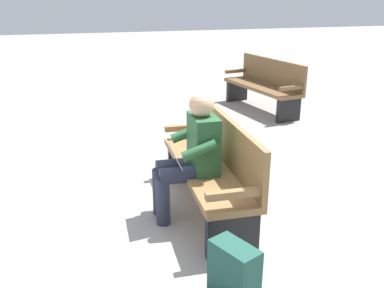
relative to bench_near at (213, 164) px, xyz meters
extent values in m
plane|color=gray|center=(0.00, 0.07, -0.46)|extent=(40.00, 40.00, 0.00)
cube|color=olive|center=(0.00, 0.07, -0.04)|extent=(1.82, 0.57, 0.06)
cube|color=olive|center=(-0.01, -0.14, 0.22)|extent=(1.80, 0.14, 0.45)
cube|color=olive|center=(-0.85, 0.12, 0.11)|extent=(0.08, 0.48, 0.06)
cube|color=olive|center=(0.85, 0.03, 0.11)|extent=(0.08, 0.48, 0.06)
cube|color=black|center=(-0.80, 0.11, -0.26)|extent=(0.10, 0.44, 0.39)
cube|color=black|center=(0.80, 0.03, -0.26)|extent=(0.10, 0.44, 0.39)
cube|color=#23512D|center=(-0.08, 0.12, 0.25)|extent=(0.41, 0.24, 0.52)
sphere|color=tan|center=(-0.07, 0.14, 0.61)|extent=(0.22, 0.22, 0.22)
cylinder|color=#282D42|center=(-0.16, 0.34, 0.01)|extent=(0.17, 0.43, 0.15)
cylinder|color=#282D42|center=(0.04, 0.33, 0.01)|extent=(0.17, 0.43, 0.15)
cylinder|color=#282D42|center=(-0.15, 0.53, -0.23)|extent=(0.13, 0.13, 0.45)
cylinder|color=#282D42|center=(0.04, 0.52, -0.23)|extent=(0.13, 0.13, 0.45)
cylinder|color=#23512D|center=(-0.31, 0.24, 0.28)|extent=(0.11, 0.32, 0.18)
cylinder|color=#23512D|center=(0.17, 0.21, 0.28)|extent=(0.11, 0.32, 0.18)
cube|color=silver|center=(-0.06, 0.42, 0.23)|extent=(0.41, 0.15, 0.27)
cube|color=#1E4C42|center=(-1.26, 0.29, -0.25)|extent=(0.39, 0.30, 0.41)
cube|color=#23574C|center=(-1.22, 0.18, -0.32)|extent=(0.24, 0.13, 0.18)
cube|color=brown|center=(3.24, -2.03, -0.04)|extent=(1.85, 0.76, 0.06)
cube|color=brown|center=(3.27, -2.24, 0.22)|extent=(1.78, 0.34, 0.45)
cube|color=brown|center=(2.40, -2.17, 0.11)|extent=(0.14, 0.48, 0.06)
cube|color=brown|center=(4.07, -1.90, 0.11)|extent=(0.14, 0.48, 0.06)
cube|color=black|center=(2.45, -2.16, -0.26)|extent=(0.15, 0.44, 0.39)
cube|color=black|center=(4.03, -1.90, -0.26)|extent=(0.15, 0.44, 0.39)
camera|label=1|loc=(-3.49, 1.25, 1.53)|focal=39.53mm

